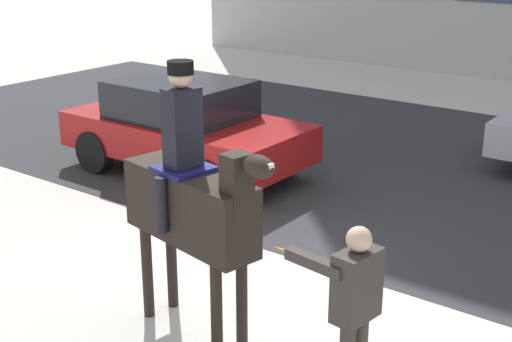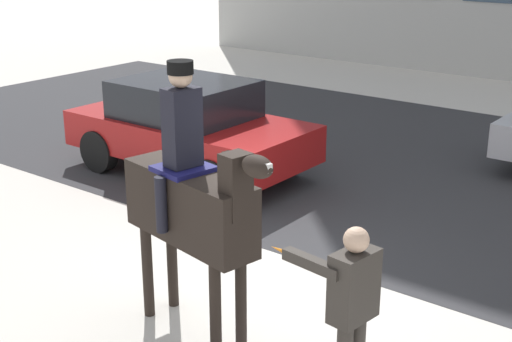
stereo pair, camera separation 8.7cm
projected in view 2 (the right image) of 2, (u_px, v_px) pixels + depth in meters
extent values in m
plane|color=beige|center=(272.00, 274.00, 8.32)|extent=(80.00, 80.00, 0.00)
cube|color=#2D2D30|center=(440.00, 171.00, 11.89)|extent=(23.43, 8.50, 0.01)
cube|color=black|center=(190.00, 207.00, 6.73)|extent=(1.60, 0.72, 0.68)
cylinder|color=black|center=(241.00, 301.00, 6.71)|extent=(0.11, 0.11, 1.00)
cylinder|color=black|center=(215.00, 313.00, 6.51)|extent=(0.11, 0.11, 1.00)
cylinder|color=black|center=(172.00, 262.00, 7.49)|extent=(0.11, 0.11, 1.00)
cylinder|color=black|center=(148.00, 271.00, 7.30)|extent=(0.11, 0.11, 1.00)
cube|color=black|center=(236.00, 186.00, 6.13)|extent=(0.24, 0.27, 0.58)
cube|color=black|center=(227.00, 180.00, 6.21)|extent=(0.05, 0.09, 0.52)
ellipsoid|color=black|center=(257.00, 167.00, 5.85)|extent=(0.36, 0.25, 0.19)
cube|color=silver|center=(265.00, 167.00, 5.78)|extent=(0.12, 0.07, 0.08)
cylinder|color=black|center=(143.00, 195.00, 7.34)|extent=(0.09, 0.09, 0.55)
cube|color=#14144C|center=(184.00, 169.00, 6.67)|extent=(0.54, 0.56, 0.05)
cube|color=black|center=(182.00, 127.00, 6.54)|extent=(0.28, 0.36, 0.74)
sphere|color=#D1A889|center=(180.00, 76.00, 6.39)|extent=(0.22, 0.22, 0.22)
cylinder|color=black|center=(180.00, 67.00, 6.37)|extent=(0.24, 0.24, 0.12)
cylinder|color=black|center=(207.00, 191.00, 6.94)|extent=(0.11, 0.11, 0.54)
cylinder|color=black|center=(161.00, 205.00, 6.60)|extent=(0.11, 0.11, 0.54)
cube|color=#332D28|center=(354.00, 286.00, 5.45)|extent=(0.27, 0.43, 0.57)
sphere|color=#D1A889|center=(356.00, 240.00, 5.32)|extent=(0.20, 0.20, 0.20)
cube|color=#332D28|center=(312.00, 263.00, 5.46)|extent=(0.56, 0.16, 0.09)
cone|color=orange|center=(279.00, 250.00, 5.70)|extent=(0.18, 0.07, 0.04)
cube|color=maroon|center=(190.00, 135.00, 11.60)|extent=(4.04, 1.88, 0.59)
cube|color=black|center=(184.00, 99.00, 11.47)|extent=(2.02, 1.66, 0.60)
cylinder|color=black|center=(214.00, 182.00, 10.32)|extent=(0.71, 0.23, 0.71)
cylinder|color=black|center=(283.00, 154.00, 11.62)|extent=(0.71, 0.23, 0.71)
cylinder|color=black|center=(99.00, 151.00, 11.76)|extent=(0.71, 0.23, 0.71)
cylinder|color=black|center=(172.00, 129.00, 13.07)|extent=(0.71, 0.23, 0.71)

